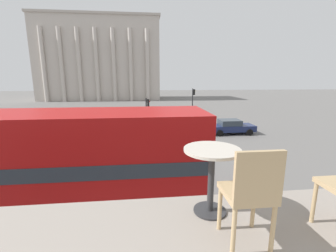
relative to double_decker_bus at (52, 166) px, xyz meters
The scene contains 12 objects.
double_decker_bus is the anchor object (origin of this frame).
cafe_dining_table 6.77m from the double_decker_bus, 54.15° to the right, with size 0.60×0.60×0.73m.
cafe_chair_0 7.28m from the double_decker_bus, 55.56° to the right, with size 0.40×0.40×0.91m.
plaza_building_left 53.44m from the double_decker_bus, 97.81° to the left, with size 28.95×13.45×19.37m.
traffic_light_near 6.10m from the double_decker_bus, 62.02° to the left, with size 0.42×0.24×3.54m.
traffic_light_mid 13.26m from the double_decker_bus, 75.13° to the left, with size 0.42×0.24×3.40m.
traffic_light_far 22.21m from the double_decker_bus, 65.34° to the left, with size 0.42×0.24×3.92m.
car_navy 16.80m from the double_decker_bus, 47.94° to the left, with size 4.20×1.93×1.35m.
car_silver 18.07m from the double_decker_bus, 103.82° to the left, with size 4.20×1.93×1.35m.
pedestrian_white 28.16m from the double_decker_bus, 82.36° to the left, with size 0.32×0.32×1.74m.
pedestrian_yellow 17.85m from the double_decker_bus, 76.71° to the left, with size 0.32×0.32×1.76m.
pedestrian_olive 12.75m from the double_decker_bus, 84.34° to the left, with size 0.32×0.32×1.68m.
Camera 1 is at (0.58, -2.53, 5.09)m, focal length 24.00 mm.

